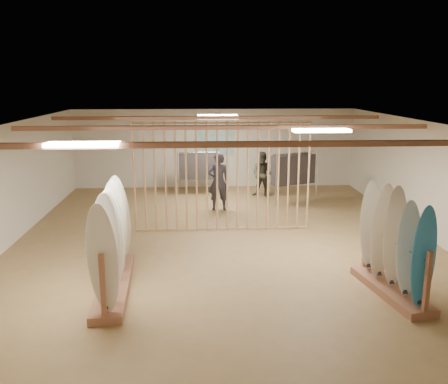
{
  "coord_description": "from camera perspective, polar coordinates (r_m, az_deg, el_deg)",
  "views": [
    {
      "loc": [
        -0.62,
        -10.87,
        3.75
      ],
      "look_at": [
        0.0,
        0.0,
        1.2
      ],
      "focal_mm": 38.0,
      "sensor_mm": 36.0,
      "label": 1
    }
  ],
  "objects": [
    {
      "name": "floor",
      "position": [
        11.52,
        0.0,
        -5.82
      ],
      "size": [
        12.0,
        12.0,
        0.0
      ],
      "primitive_type": "plane",
      "color": "olive",
      "rests_on": "ground"
    },
    {
      "name": "ceiling",
      "position": [
        10.93,
        0.0,
        8.19
      ],
      "size": [
        12.0,
        12.0,
        0.0
      ],
      "primitive_type": "plane",
      "rotation": [
        3.14,
        0.0,
        0.0
      ],
      "color": "gray",
      "rests_on": "ground"
    },
    {
      "name": "wall_back",
      "position": [
        17.05,
        -1.15,
        5.25
      ],
      "size": [
        12.0,
        0.0,
        12.0
      ],
      "primitive_type": "plane",
      "rotation": [
        1.57,
        0.0,
        0.0
      ],
      "color": "beige",
      "rests_on": "ground"
    },
    {
      "name": "wall_front",
      "position": [
        5.44,
        3.68,
        -12.41
      ],
      "size": [
        12.0,
        0.0,
        12.0
      ],
      "primitive_type": "plane",
      "rotation": [
        -1.57,
        0.0,
        0.0
      ],
      "color": "beige",
      "rests_on": "ground"
    },
    {
      "name": "wall_left",
      "position": [
        11.96,
        -24.68,
        0.62
      ],
      "size": [
        0.0,
        12.0,
        12.0
      ],
      "primitive_type": "plane",
      "rotation": [
        1.57,
        0.0,
        1.57
      ],
      "color": "beige",
      "rests_on": "ground"
    },
    {
      "name": "wall_right",
      "position": [
        12.46,
        23.62,
        1.19
      ],
      "size": [
        0.0,
        12.0,
        12.0
      ],
      "primitive_type": "plane",
      "rotation": [
        1.57,
        0.0,
        -1.57
      ],
      "color": "beige",
      "rests_on": "ground"
    },
    {
      "name": "ceiling_slats",
      "position": [
        10.94,
        0.0,
        7.78
      ],
      "size": [
        9.5,
        6.12,
        0.1
      ],
      "primitive_type": "cube",
      "color": "#935D43",
      "rests_on": "ground"
    },
    {
      "name": "light_panels",
      "position": [
        10.94,
        0.0,
        7.88
      ],
      "size": [
        1.2,
        0.35,
        0.06
      ],
      "primitive_type": "cube",
      "color": "white",
      "rests_on": "ground"
    },
    {
      "name": "bamboo_partition",
      "position": [
        11.92,
        -0.22,
        1.81
      ],
      "size": [
        4.45,
        0.05,
        2.78
      ],
      "color": "tan",
      "rests_on": "ground"
    },
    {
      "name": "poster",
      "position": [
        17.0,
        -1.15,
        5.91
      ],
      "size": [
        1.4,
        0.03,
        0.9
      ],
      "primitive_type": "cube",
      "color": "teal",
      "rests_on": "ground"
    },
    {
      "name": "rack_left",
      "position": [
        8.93,
        -13.26,
        -7.31
      ],
      "size": [
        0.7,
        2.84,
        1.97
      ],
      "rotation": [
        0.0,
        0.0,
        0.06
      ],
      "color": "#935D43",
      "rests_on": "floor"
    },
    {
      "name": "rack_right",
      "position": [
        9.03,
        19.69,
        -7.63
      ],
      "size": [
        0.87,
        2.1,
        1.94
      ],
      "rotation": [
        0.0,
        0.0,
        0.17
      ],
      "color": "#935D43",
      "rests_on": "floor"
    },
    {
      "name": "clothing_rack_a",
      "position": [
        15.9,
        -3.1,
        3.09
      ],
      "size": [
        1.39,
        0.39,
        1.49
      ],
      "rotation": [
        0.0,
        0.0,
        0.03
      ],
      "color": "silver",
      "rests_on": "floor"
    },
    {
      "name": "clothing_rack_b",
      "position": [
        15.01,
        8.33,
        2.7
      ],
      "size": [
        1.45,
        0.89,
        1.63
      ],
      "rotation": [
        0.0,
        0.0,
        0.4
      ],
      "color": "silver",
      "rests_on": "floor"
    },
    {
      "name": "shopper_a",
      "position": [
        13.97,
        -0.66,
        1.73
      ],
      "size": [
        0.74,
        0.52,
        1.95
      ],
      "primitive_type": "imported",
      "rotation": [
        0.0,
        0.0,
        3.19
      ],
      "color": "#28262D",
      "rests_on": "floor"
    },
    {
      "name": "shopper_b",
      "position": [
        15.67,
        4.67,
        2.47
      ],
      "size": [
        1.03,
        0.96,
        1.7
      ],
      "primitive_type": "imported",
      "rotation": [
        0.0,
        0.0,
        -0.52
      ],
      "color": "#333128",
      "rests_on": "floor"
    }
  ]
}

